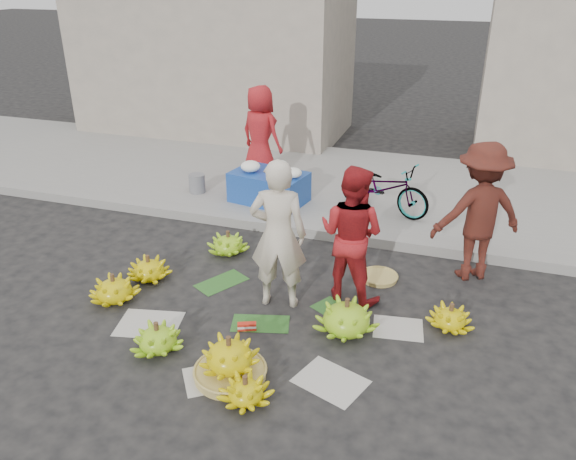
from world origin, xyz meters
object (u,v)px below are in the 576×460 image
(banana_bunch_0, at_px, (114,289))
(bicycle, at_px, (384,187))
(banana_bunch_4, at_px, (346,317))
(flower_table, at_px, (269,185))
(vendor_cream, at_px, (278,235))

(banana_bunch_0, bearing_deg, bicycle, 52.50)
(banana_bunch_4, height_order, bicycle, bicycle)
(flower_table, height_order, bicycle, bicycle)
(vendor_cream, bearing_deg, flower_table, -79.30)
(vendor_cream, xyz_separation_m, flower_table, (-1.10, 2.71, -0.50))
(banana_bunch_4, relative_size, bicycle, 0.58)
(flower_table, distance_m, bicycle, 1.87)
(vendor_cream, bearing_deg, banana_bunch_4, 147.52)
(vendor_cream, height_order, bicycle, vendor_cream)
(banana_bunch_4, height_order, vendor_cream, vendor_cream)
(banana_bunch_4, relative_size, vendor_cream, 0.50)
(banana_bunch_4, distance_m, bicycle, 3.25)
(banana_bunch_4, bearing_deg, bicycle, 92.57)
(banana_bunch_0, relative_size, banana_bunch_4, 0.79)
(banana_bunch_4, relative_size, flower_table, 0.68)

